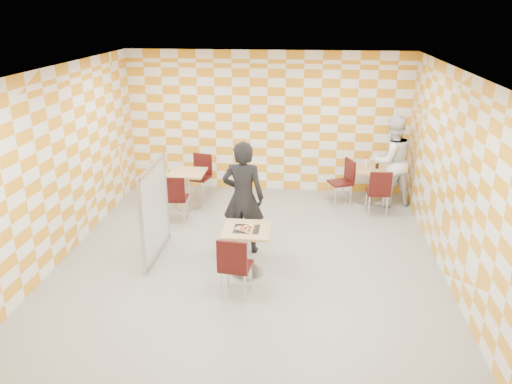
# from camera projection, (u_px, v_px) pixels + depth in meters

# --- Properties ---
(room_shell) EXTENTS (7.00, 7.00, 7.00)m
(room_shell) POSITION_uv_depth(u_px,v_px,m) (252.00, 164.00, 7.89)
(room_shell) COLOR #969690
(room_shell) RESTS_ON ground
(main_table) EXTENTS (0.70, 0.70, 0.75)m
(main_table) POSITION_uv_depth(u_px,v_px,m) (247.00, 243.00, 7.46)
(main_table) COLOR tan
(main_table) RESTS_ON ground
(second_table) EXTENTS (0.70, 0.70, 0.75)m
(second_table) POSITION_uv_depth(u_px,v_px,m) (371.00, 179.00, 10.20)
(second_table) COLOR tan
(second_table) RESTS_ON ground
(empty_table) EXTENTS (0.70, 0.70, 0.75)m
(empty_table) POSITION_uv_depth(u_px,v_px,m) (188.00, 183.00, 9.97)
(empty_table) COLOR tan
(empty_table) RESTS_ON ground
(chair_main_front) EXTENTS (0.47, 0.48, 0.92)m
(chair_main_front) POSITION_uv_depth(u_px,v_px,m) (234.00, 263.00, 6.81)
(chair_main_front) COLOR #370C0B
(chair_main_front) RESTS_ON ground
(chair_second_front) EXTENTS (0.45, 0.46, 0.92)m
(chair_second_front) POSITION_uv_depth(u_px,v_px,m) (379.00, 189.00, 9.54)
(chair_second_front) COLOR #370C0B
(chair_second_front) RESTS_ON ground
(chair_second_side) EXTENTS (0.56, 0.55, 0.92)m
(chair_second_side) POSITION_uv_depth(u_px,v_px,m) (345.00, 178.00, 10.17)
(chair_second_side) COLOR #370C0B
(chair_second_side) RESTS_ON ground
(chair_empty_near) EXTENTS (0.45, 0.46, 0.92)m
(chair_empty_near) POSITION_uv_depth(u_px,v_px,m) (175.00, 195.00, 9.25)
(chair_empty_near) COLOR #370C0B
(chair_empty_near) RESTS_ON ground
(chair_empty_far) EXTENTS (0.51, 0.52, 0.92)m
(chair_empty_far) POSITION_uv_depth(u_px,v_px,m) (201.00, 172.00, 10.51)
(chair_empty_far) COLOR #370C0B
(chair_empty_far) RESTS_ON ground
(partition) EXTENTS (0.08, 1.38, 1.55)m
(partition) POSITION_uv_depth(u_px,v_px,m) (155.00, 211.00, 7.91)
(partition) COLOR white
(partition) RESTS_ON ground
(man_dark) EXTENTS (0.72, 0.50, 1.88)m
(man_dark) POSITION_uv_depth(u_px,v_px,m) (243.00, 198.00, 8.04)
(man_dark) COLOR black
(man_dark) RESTS_ON ground
(man_white) EXTENTS (1.09, 0.97, 1.85)m
(man_white) POSITION_uv_depth(u_px,v_px,m) (391.00, 161.00, 9.96)
(man_white) COLOR white
(man_white) RESTS_ON ground
(pizza_on_foil) EXTENTS (0.40, 0.40, 0.04)m
(pizza_on_foil) POSITION_uv_depth(u_px,v_px,m) (247.00, 228.00, 7.35)
(pizza_on_foil) COLOR silver
(pizza_on_foil) RESTS_ON main_table
(sport_bottle) EXTENTS (0.06, 0.06, 0.20)m
(sport_bottle) POSITION_uv_depth(u_px,v_px,m) (366.00, 162.00, 10.20)
(sport_bottle) COLOR white
(sport_bottle) RESTS_ON second_table
(soda_bottle) EXTENTS (0.07, 0.07, 0.23)m
(soda_bottle) POSITION_uv_depth(u_px,v_px,m) (377.00, 163.00, 10.07)
(soda_bottle) COLOR black
(soda_bottle) RESTS_ON second_table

